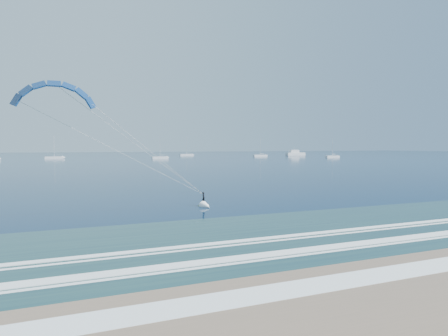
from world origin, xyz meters
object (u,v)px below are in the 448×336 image
kitesurfer_rig (138,146)px  sailboat_4 (187,155)px  sailboat_5 (260,156)px  sailboat_6 (332,156)px  motor_yacht (295,153)px  sailboat_3 (160,158)px  sailboat_2 (54,157)px

kitesurfer_rig → sailboat_4: sailboat_4 is taller
sailboat_4 → sailboat_5: size_ratio=1.03×
sailboat_4 → sailboat_6: bearing=-50.4°
motor_yacht → sailboat_5: (-37.93, -17.13, -0.92)m
sailboat_5 → motor_yacht: bearing=24.3°
sailboat_5 → sailboat_3: bearing=-165.9°
sailboat_5 → sailboat_4: bearing=130.4°
sailboat_2 → sailboat_4: bearing=23.4°
motor_yacht → sailboat_6: bearing=-99.2°
sailboat_3 → sailboat_4: (34.35, 60.94, 0.01)m
motor_yacht → sailboat_5: 41.63m
kitesurfer_rig → motor_yacht: bearing=53.5°
sailboat_6 → sailboat_2: bearing=164.7°
sailboat_3 → sailboat_4: sailboat_4 is taller
kitesurfer_rig → sailboat_6: bearing=46.7°
sailboat_5 → sailboat_6: bearing=-51.3°
motor_yacht → sailboat_3: bearing=-162.2°
sailboat_6 → sailboat_5: bearing=128.7°
kitesurfer_rig → sailboat_5: (115.46, 190.33, -6.25)m
kitesurfer_rig → sailboat_3: kitesurfer_rig is taller
kitesurfer_rig → sailboat_6: kitesurfer_rig is taller
kitesurfer_rig → sailboat_6: (144.71, 153.80, -6.26)m
motor_yacht → sailboat_4: bearing=160.8°
sailboat_3 → sailboat_5: (70.96, 17.87, 0.00)m
motor_yacht → sailboat_6: (-8.68, -53.66, -0.92)m
motor_yacht → sailboat_2: (-161.82, -11.82, -0.92)m
sailboat_4 → sailboat_3: bearing=-119.4°
sailboat_4 → sailboat_6: sailboat_4 is taller
sailboat_2 → sailboat_5: bearing=-2.5°
sailboat_4 → motor_yacht: bearing=-19.2°
sailboat_2 → sailboat_6: 158.76m
motor_yacht → sailboat_6: 54.36m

